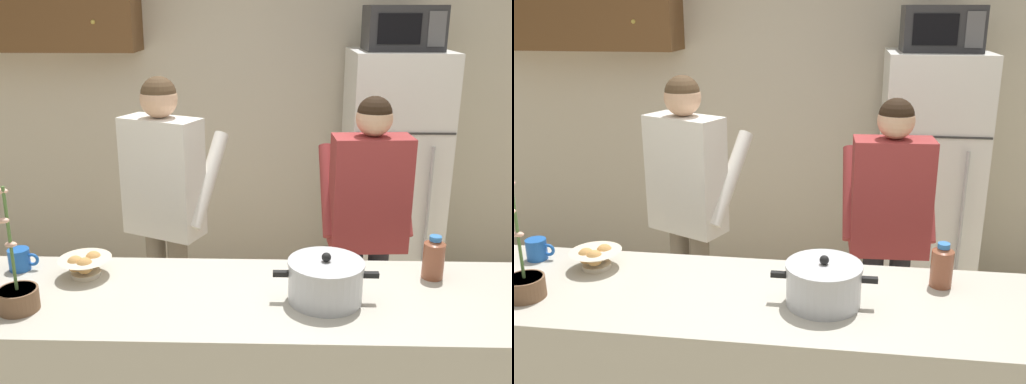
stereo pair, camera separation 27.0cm
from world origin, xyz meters
The scene contains 10 objects.
back_wall_unit centered at (-0.24, 2.27, 1.41)m, with size 6.00×0.48×2.60m.
refrigerator centered at (0.91, 1.85, 0.87)m, with size 0.64×0.68×1.73m.
microwave centered at (0.91, 1.83, 1.87)m, with size 0.48×0.37×0.28m.
person_near_pot centered at (-0.51, 0.93, 1.04)m, with size 0.61×0.57×1.67m.
person_by_sink centered at (0.59, 0.85, 0.98)m, with size 0.50×0.42×1.58m.
cooking_pot centered at (0.28, -0.03, 1.00)m, with size 0.40×0.29×0.20m.
coffee_mug centered at (-1.00, 0.20, 0.97)m, with size 0.13×0.09×0.10m.
bread_bowl centered at (-0.70, 0.15, 0.97)m, with size 0.22×0.22×0.10m.
bottle_mid_counter centered at (0.75, 0.18, 1.01)m, with size 0.09×0.09×0.19m.
potted_orchid centered at (-0.87, -0.14, 0.98)m, with size 0.15×0.15×0.48m.
Camera 2 is at (0.35, -2.00, 2.00)m, focal length 40.34 mm.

